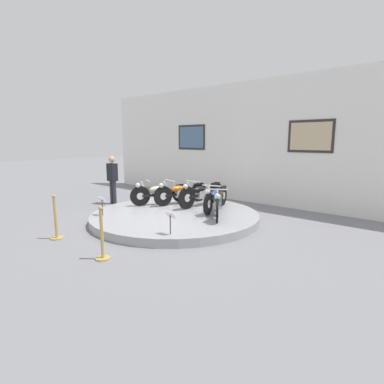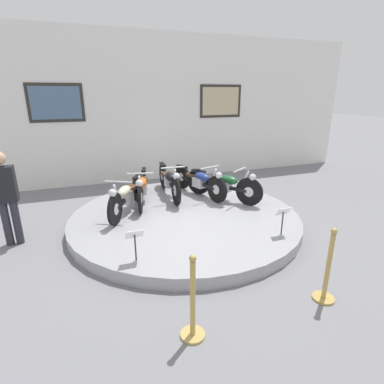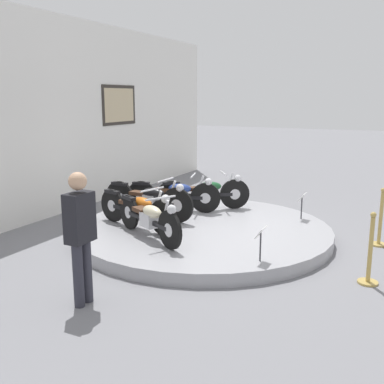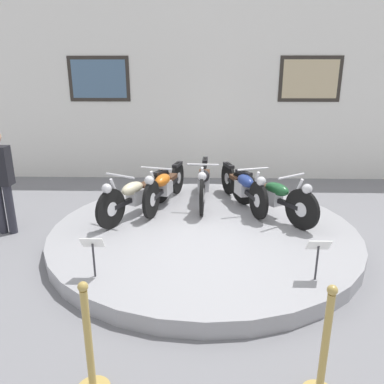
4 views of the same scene
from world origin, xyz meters
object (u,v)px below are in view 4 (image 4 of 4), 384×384
at_px(motorcycle_orange, 165,185).
at_px(motorcycle_blue, 243,185).
at_px(info_placard_front_left, 93,248).
at_px(motorcycle_cream, 136,193).
at_px(stanchion_post_right_of_entry, 323,361).
at_px(motorcycle_green, 272,194).
at_px(motorcycle_black, 204,181).
at_px(visitor_standing, 0,177).
at_px(stanchion_post_left_of_entry, 90,357).
at_px(info_placard_front_centre, 318,251).

relative_size(motorcycle_orange, motorcycle_blue, 1.01).
xyz_separation_m(motorcycle_orange, info_placard_front_left, (-0.59, -2.48, -0.01)).
height_order(motorcycle_blue, info_placard_front_left, motorcycle_blue).
height_order(motorcycle_cream, stanchion_post_right_of_entry, stanchion_post_right_of_entry).
relative_size(motorcycle_cream, motorcycle_green, 1.06).
distance_m(motorcycle_blue, motorcycle_green, 0.65).
distance_m(motorcycle_orange, motorcycle_black, 0.72).
height_order(info_placard_front_left, visitor_standing, visitor_standing).
relative_size(motorcycle_black, info_placard_front_left, 3.95).
relative_size(motorcycle_cream, visitor_standing, 1.05).
bearing_deg(info_placard_front_left, motorcycle_orange, 76.56).
bearing_deg(motorcycle_blue, motorcycle_cream, -164.66).
height_order(motorcycle_green, visitor_standing, visitor_standing).
distance_m(motorcycle_green, info_placard_front_left, 3.11).
bearing_deg(motorcycle_black, info_placard_front_left, -115.63).
bearing_deg(motorcycle_blue, stanchion_post_left_of_entry, -112.31).
bearing_deg(motorcycle_green, motorcycle_orange, 164.77).
xyz_separation_m(info_placard_front_left, info_placard_front_centre, (2.56, 0.00, 0.00)).
height_order(motorcycle_blue, motorcycle_green, motorcycle_green).
bearing_deg(motorcycle_green, visitor_standing, -175.84).
height_order(motorcycle_black, info_placard_front_centre, motorcycle_black).
relative_size(motorcycle_cream, motorcycle_black, 0.87).
bearing_deg(motorcycle_cream, motorcycle_orange, 49.61).
bearing_deg(motorcycle_orange, info_placard_front_centre, -51.45).
bearing_deg(motorcycle_orange, stanchion_post_right_of_entry, -67.71).
bearing_deg(motorcycle_cream, motorcycle_green, 0.08).
bearing_deg(motorcycle_black, stanchion_post_left_of_entry, -102.55).
relative_size(motorcycle_cream, stanchion_post_right_of_entry, 1.72).
bearing_deg(stanchion_post_right_of_entry, info_placard_front_centre, 75.87).
bearing_deg(visitor_standing, motorcycle_green, 4.16).
xyz_separation_m(motorcycle_green, stanchion_post_left_of_entry, (-2.03, -3.43, -0.25)).
xyz_separation_m(info_placard_front_centre, stanchion_post_left_of_entry, (-2.20, -1.45, -0.23)).
height_order(motorcycle_orange, motorcycle_blue, motorcycle_orange).
relative_size(motorcycle_orange, info_placard_front_left, 3.76).
bearing_deg(motorcycle_cream, info_placard_front_centre, -39.61).
distance_m(motorcycle_cream, info_placard_front_centre, 3.11).
height_order(stanchion_post_left_of_entry, stanchion_post_right_of_entry, same).
height_order(motorcycle_blue, stanchion_post_right_of_entry, stanchion_post_right_of_entry).
distance_m(motorcycle_black, motorcycle_green, 1.31).
distance_m(motorcycle_green, visitor_standing, 4.31).
bearing_deg(visitor_standing, stanchion_post_right_of_entry, -37.33).
height_order(motorcycle_orange, stanchion_post_left_of_entry, stanchion_post_left_of_entry).
bearing_deg(visitor_standing, motorcycle_blue, 11.74).
bearing_deg(visitor_standing, motorcycle_black, 17.44).
bearing_deg(info_placard_front_left, motorcycle_green, 39.61).
bearing_deg(stanchion_post_right_of_entry, motorcycle_cream, 120.62).
distance_m(info_placard_front_centre, stanchion_post_left_of_entry, 2.64).
relative_size(motorcycle_cream, info_placard_front_centre, 3.44).
distance_m(motorcycle_cream, motorcycle_blue, 1.87).
relative_size(motorcycle_black, motorcycle_blue, 1.07).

